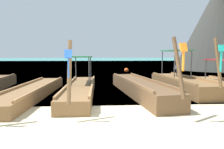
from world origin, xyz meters
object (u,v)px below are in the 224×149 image
(longtail_boat_blue_ribbon, at_px, (81,89))
(longtail_boat_orange_ribbon, at_px, (139,88))
(karst_rock, at_px, (220,26))
(mooring_buoy_near, at_px, (126,70))
(longtail_boat_pink_ribbon, at_px, (33,92))
(longtail_boat_turquoise_ribbon, at_px, (181,83))

(longtail_boat_blue_ribbon, height_order, longtail_boat_orange_ribbon, longtail_boat_orange_ribbon)
(longtail_boat_blue_ribbon, bearing_deg, karst_rock, 44.11)
(longtail_boat_orange_ribbon, xyz_separation_m, mooring_buoy_near, (0.92, 11.86, -0.10))
(longtail_boat_pink_ribbon, relative_size, longtail_boat_orange_ribbon, 0.97)
(longtail_boat_pink_ribbon, bearing_deg, longtail_boat_blue_ribbon, 7.71)
(longtail_boat_pink_ribbon, relative_size, longtail_boat_turquoise_ribbon, 1.20)
(longtail_boat_pink_ribbon, relative_size, karst_rock, 0.60)
(longtail_boat_pink_ribbon, distance_m, longtail_boat_blue_ribbon, 2.12)
(mooring_buoy_near, bearing_deg, longtail_boat_blue_ribbon, -107.22)
(longtail_boat_blue_ribbon, relative_size, mooring_buoy_near, 14.90)
(longtail_boat_pink_ribbon, xyz_separation_m, longtail_boat_turquoise_ribbon, (7.28, 1.22, 0.14))
(longtail_boat_turquoise_ribbon, xyz_separation_m, mooring_buoy_near, (-1.51, 10.91, -0.15))
(longtail_boat_blue_ribbon, xyz_separation_m, longtail_boat_turquoise_ribbon, (5.18, 0.94, 0.08))
(longtail_boat_blue_ribbon, bearing_deg, longtail_boat_orange_ribbon, -0.15)
(longtail_boat_orange_ribbon, relative_size, karst_rock, 0.62)
(longtail_boat_turquoise_ribbon, distance_m, mooring_buoy_near, 11.02)
(longtail_boat_orange_ribbon, bearing_deg, longtail_boat_blue_ribbon, 179.85)
(longtail_boat_turquoise_ribbon, relative_size, mooring_buoy_near, 12.58)
(longtail_boat_turquoise_ribbon, distance_m, karst_rock, 19.17)
(longtail_boat_orange_ribbon, distance_m, mooring_buoy_near, 11.89)
(longtail_boat_orange_ribbon, distance_m, longtail_boat_turquoise_ribbon, 2.61)
(longtail_boat_orange_ribbon, xyz_separation_m, longtail_boat_turquoise_ribbon, (2.43, 0.94, 0.05))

